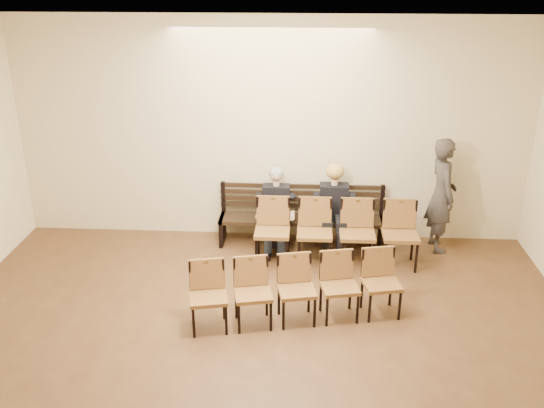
{
  "coord_description": "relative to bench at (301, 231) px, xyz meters",
  "views": [
    {
      "loc": [
        0.55,
        -4.07,
        4.28
      ],
      "look_at": [
        0.07,
        4.05,
        0.92
      ],
      "focal_mm": 40.0,
      "sensor_mm": 36.0,
      "label": 1
    }
  ],
  "objects": [
    {
      "name": "bag",
      "position": [
        -0.38,
        -0.11,
        -0.1
      ],
      "size": [
        0.41,
        0.36,
        0.25
      ],
      "primitive_type": "cube",
      "rotation": [
        0.0,
        0.0,
        -0.42
      ],
      "color": "black",
      "rests_on": "ground"
    },
    {
      "name": "laptop",
      "position": [
        -0.37,
        -0.28,
        0.35
      ],
      "size": [
        0.34,
        0.27,
        0.24
      ],
      "primitive_type": "cube",
      "rotation": [
        0.0,
        0.0,
        -0.01
      ],
      "color": "silver",
      "rests_on": "bench"
    },
    {
      "name": "water_bottle",
      "position": [
        0.6,
        -0.42,
        0.33
      ],
      "size": [
        0.07,
        0.07,
        0.21
      ],
      "primitive_type": "cylinder",
      "rotation": [
        0.0,
        0.0,
        -0.02
      ],
      "color": "silver",
      "rests_on": "bench"
    },
    {
      "name": "seated_woman",
      "position": [
        0.49,
        -0.12,
        0.41
      ],
      "size": [
        0.55,
        0.76,
        1.27
      ],
      "primitive_type": null,
      "color": "black",
      "rests_on": "ground"
    },
    {
      "name": "passerby",
      "position": [
        2.12,
        -0.03,
        0.81
      ],
      "size": [
        0.58,
        0.81,
        2.06
      ],
      "primitive_type": "imported",
      "rotation": [
        0.0,
        0.0,
        1.69
      ],
      "color": "#342F2A",
      "rests_on": "ground"
    },
    {
      "name": "room_walls",
      "position": [
        -0.5,
        -3.86,
        2.31
      ],
      "size": [
        8.02,
        10.01,
        3.51
      ],
      "color": "beige",
      "rests_on": "ground"
    },
    {
      "name": "seated_man",
      "position": [
        -0.4,
        -0.12,
        0.39
      ],
      "size": [
        0.51,
        0.71,
        1.23
      ],
      "primitive_type": null,
      "color": "black",
      "rests_on": "ground"
    },
    {
      "name": "bench",
      "position": [
        0.0,
        0.0,
        0.0
      ],
      "size": [
        2.6,
        0.9,
        0.45
      ],
      "primitive_type": "cube",
      "color": "black",
      "rests_on": "ground"
    },
    {
      "name": "chair_row_back",
      "position": [
        -0.03,
        -2.2,
        0.2
      ],
      "size": [
        2.67,
        1.0,
        0.86
      ],
      "primitive_type": "cube",
      "rotation": [
        0.0,
        0.0,
        0.21
      ],
      "color": "brown",
      "rests_on": "ground"
    },
    {
      "name": "chair_row_front",
      "position": [
        0.51,
        -0.65,
        0.27
      ],
      "size": [
        2.39,
        0.54,
        0.98
      ],
      "primitive_type": "cube",
      "rotation": [
        0.0,
        0.0,
        -0.0
      ],
      "color": "brown",
      "rests_on": "ground"
    }
  ]
}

